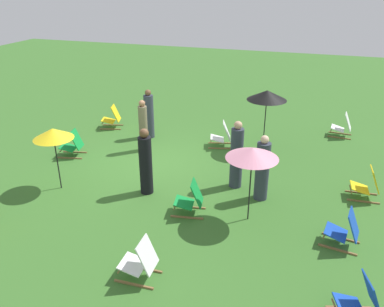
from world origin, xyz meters
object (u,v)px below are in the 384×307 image
at_px(deckchair_9, 140,262).
at_px(deckchair_1, 73,145).
at_px(deckchair_7, 367,185).
at_px(person_0, 143,127).
at_px(deckchair_6, 360,302).
at_px(deckchair_4, 344,230).
at_px(umbrella_0, 267,95).
at_px(person_2, 262,170).
at_px(person_4, 149,115).
at_px(deckchair_0, 343,126).
at_px(person_1, 146,163).
at_px(umbrella_1, 53,134).
at_px(person_3, 236,157).
at_px(deckchair_8, 191,199).
at_px(umbrella_2, 252,153).
at_px(deckchair_2, 222,136).
at_px(deckchair_3, 112,118).

bearing_deg(deckchair_9, deckchair_1, -136.77).
xyz_separation_m(deckchair_7, person_0, (-1.02, -6.45, 0.41)).
bearing_deg(deckchair_6, deckchair_7, 157.78).
height_order(deckchair_4, umbrella_0, umbrella_0).
distance_m(deckchair_4, deckchair_9, 4.13).
height_order(deckchair_9, person_2, person_2).
bearing_deg(deckchair_1, person_4, 130.69).
relative_size(deckchair_0, person_1, 0.48).
distance_m(umbrella_1, person_2, 5.20).
height_order(person_1, person_2, person_1).
relative_size(deckchair_9, person_1, 0.48).
xyz_separation_m(deckchair_7, person_3, (0.39, -3.21, 0.48)).
height_order(deckchair_8, person_4, person_4).
distance_m(deckchair_0, deckchair_9, 9.26).
xyz_separation_m(deckchair_4, person_3, (-1.78, -2.63, 0.48)).
xyz_separation_m(deckchair_7, deckchair_9, (4.31, -4.11, 0.00)).
bearing_deg(person_0, deckchair_7, 49.19).
xyz_separation_m(person_1, person_4, (-3.50, -1.45, -0.04)).
bearing_deg(umbrella_1, umbrella_2, 90.88).
bearing_deg(deckchair_4, deckchair_2, -130.42).
xyz_separation_m(deckchair_0, umbrella_0, (1.95, -2.42, 1.41)).
xyz_separation_m(deckchair_4, deckchair_8, (-0.18, -3.34, 0.00)).
xyz_separation_m(deckchair_0, person_0, (3.18, -5.99, 0.41)).
relative_size(deckchair_3, person_0, 0.53).
bearing_deg(deckchair_1, person_1, 53.60).
distance_m(deckchair_3, umbrella_0, 5.69).
distance_m(deckchair_1, person_0, 2.20).
bearing_deg(umbrella_1, person_2, 102.16).
bearing_deg(person_1, deckchair_0, 31.75).
relative_size(deckchair_1, deckchair_4, 1.01).
bearing_deg(person_3, person_1, 172.47).
distance_m(umbrella_0, person_3, 2.81).
bearing_deg(deckchair_4, deckchair_7, 174.18).
bearing_deg(person_3, umbrella_1, 165.71).
relative_size(deckchair_7, umbrella_0, 0.43).
bearing_deg(deckchair_3, deckchair_0, 85.63).
bearing_deg(person_2, deckchair_7, 142.95).
height_order(deckchair_4, deckchair_6, same).
bearing_deg(person_3, deckchair_3, 117.09).
xyz_separation_m(deckchair_3, deckchair_6, (6.64, 7.98, 0.00)).
relative_size(deckchair_6, person_3, 0.48).
relative_size(umbrella_0, person_2, 1.15).
height_order(deckchair_2, umbrella_1, umbrella_1).
xyz_separation_m(deckchair_1, person_3, (0.35, 5.13, 0.48)).
bearing_deg(person_0, deckchair_1, -92.53).
bearing_deg(deckchair_2, deckchair_8, -10.99).
bearing_deg(person_4, deckchair_7, -136.54).
relative_size(deckchair_1, deckchair_8, 1.01).
distance_m(deckchair_0, deckchair_2, 4.29).
xyz_separation_m(deckchair_3, deckchair_4, (4.69, 7.80, 0.00)).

